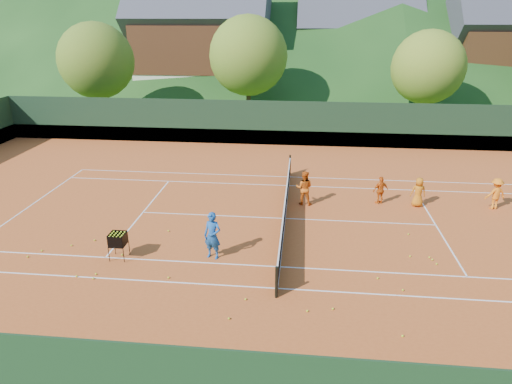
# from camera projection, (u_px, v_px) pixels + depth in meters

# --- Properties ---
(ground) EXTENTS (400.00, 400.00, 0.00)m
(ground) POSITION_uv_depth(u_px,v_px,m) (285.00, 219.00, 19.95)
(ground) COLOR #31551A
(ground) RESTS_ON ground
(clay_court) EXTENTS (40.00, 24.00, 0.02)m
(clay_court) POSITION_uv_depth(u_px,v_px,m) (285.00, 219.00, 19.94)
(clay_court) COLOR #B74E1D
(clay_court) RESTS_ON ground
(coach) EXTENTS (0.73, 0.58, 1.78)m
(coach) POSITION_uv_depth(u_px,v_px,m) (212.00, 236.00, 16.44)
(coach) COLOR #17509B
(coach) RESTS_ON clay_court
(student_a) EXTENTS (0.85, 0.69, 1.62)m
(student_a) POSITION_uv_depth(u_px,v_px,m) (304.00, 188.00, 21.17)
(student_a) COLOR #D65C13
(student_a) RESTS_ON clay_court
(student_b) EXTENTS (0.85, 0.62, 1.33)m
(student_b) POSITION_uv_depth(u_px,v_px,m) (381.00, 190.00, 21.29)
(student_b) COLOR #D55D12
(student_b) RESTS_ON clay_court
(student_c) EXTENTS (0.69, 0.45, 1.39)m
(student_c) POSITION_uv_depth(u_px,v_px,m) (418.00, 192.00, 20.98)
(student_c) COLOR #CA6D11
(student_c) RESTS_ON clay_court
(student_d) EXTENTS (1.05, 0.77, 1.46)m
(student_d) POSITION_uv_depth(u_px,v_px,m) (496.00, 194.00, 20.70)
(student_d) COLOR orange
(student_d) RESTS_ON clay_court
(tennis_ball_0) EXTENTS (0.07, 0.07, 0.07)m
(tennis_ball_0) POSITION_uv_depth(u_px,v_px,m) (122.00, 255.00, 16.88)
(tennis_ball_0) COLOR #BADB24
(tennis_ball_0) RESTS_ON clay_court
(tennis_ball_1) EXTENTS (0.07, 0.07, 0.07)m
(tennis_ball_1) POSITION_uv_depth(u_px,v_px,m) (432.00, 260.00, 16.54)
(tennis_ball_1) COLOR #BADB24
(tennis_ball_1) RESTS_ON clay_court
(tennis_ball_2) EXTENTS (0.07, 0.07, 0.07)m
(tennis_ball_2) POSITION_uv_depth(u_px,v_px,m) (307.00, 311.00, 13.68)
(tennis_ball_2) COLOR #BADB24
(tennis_ball_2) RESTS_ON clay_court
(tennis_ball_3) EXTENTS (0.07, 0.07, 0.07)m
(tennis_ball_3) POSITION_uv_depth(u_px,v_px,m) (410.00, 256.00, 16.77)
(tennis_ball_3) COLOR #BADB24
(tennis_ball_3) RESTS_ON clay_court
(tennis_ball_4) EXTENTS (0.07, 0.07, 0.07)m
(tennis_ball_4) POSITION_uv_depth(u_px,v_px,m) (76.00, 276.00, 15.49)
(tennis_ball_4) COLOR #BADB24
(tennis_ball_4) RESTS_ON clay_court
(tennis_ball_5) EXTENTS (0.07, 0.07, 0.07)m
(tennis_ball_5) POSITION_uv_depth(u_px,v_px,m) (229.00, 319.00, 13.34)
(tennis_ball_5) COLOR #BADB24
(tennis_ball_5) RESTS_ON clay_court
(tennis_ball_6) EXTENTS (0.07, 0.07, 0.07)m
(tennis_ball_6) POSITION_uv_depth(u_px,v_px,m) (437.00, 264.00, 16.25)
(tennis_ball_6) COLOR #BADB24
(tennis_ball_6) RESTS_ON clay_court
(tennis_ball_7) EXTENTS (0.07, 0.07, 0.07)m
(tennis_ball_7) POSITION_uv_depth(u_px,v_px,m) (403.00, 336.00, 12.62)
(tennis_ball_7) COLOR #BADB24
(tennis_ball_7) RESTS_ON clay_court
(tennis_ball_8) EXTENTS (0.07, 0.07, 0.07)m
(tennis_ball_8) POSITION_uv_depth(u_px,v_px,m) (333.00, 309.00, 13.78)
(tennis_ball_8) COLOR #BADB24
(tennis_ball_8) RESTS_ON clay_court
(tennis_ball_9) EXTENTS (0.07, 0.07, 0.07)m
(tennis_ball_9) POSITION_uv_depth(u_px,v_px,m) (28.00, 257.00, 16.74)
(tennis_ball_9) COLOR #BADB24
(tennis_ball_9) RESTS_ON clay_court
(tennis_ball_10) EXTENTS (0.07, 0.07, 0.07)m
(tennis_ball_10) POSITION_uv_depth(u_px,v_px,m) (96.00, 274.00, 15.62)
(tennis_ball_10) COLOR #BADB24
(tennis_ball_10) RESTS_ON clay_court
(tennis_ball_11) EXTENTS (0.07, 0.07, 0.07)m
(tennis_ball_11) POSITION_uv_depth(u_px,v_px,m) (93.00, 278.00, 15.37)
(tennis_ball_11) COLOR #BADB24
(tennis_ball_11) RESTS_ON clay_court
(tennis_ball_13) EXTENTS (0.07, 0.07, 0.07)m
(tennis_ball_13) POSITION_uv_depth(u_px,v_px,m) (408.00, 234.00, 18.44)
(tennis_ball_13) COLOR #BADB24
(tennis_ball_13) RESTS_ON clay_court
(tennis_ball_14) EXTENTS (0.07, 0.07, 0.07)m
(tennis_ball_14) POSITION_uv_depth(u_px,v_px,m) (95.00, 240.00, 17.96)
(tennis_ball_14) COLOR #BADB24
(tennis_ball_14) RESTS_ON clay_court
(tennis_ball_15) EXTENTS (0.07, 0.07, 0.07)m
(tennis_ball_15) POSITION_uv_depth(u_px,v_px,m) (36.00, 344.00, 12.32)
(tennis_ball_15) COLOR #BADB24
(tennis_ball_15) RESTS_ON clay_court
(tennis_ball_16) EXTENTS (0.07, 0.07, 0.07)m
(tennis_ball_16) POSITION_uv_depth(u_px,v_px,m) (59.00, 345.00, 12.29)
(tennis_ball_16) COLOR #BADB24
(tennis_ball_16) RESTS_ON clay_court
(tennis_ball_17) EXTENTS (0.07, 0.07, 0.07)m
(tennis_ball_17) POSITION_uv_depth(u_px,v_px,m) (168.00, 231.00, 18.73)
(tennis_ball_17) COLOR #BADB24
(tennis_ball_17) RESTS_ON clay_court
(tennis_ball_18) EXTENTS (0.07, 0.07, 0.07)m
(tennis_ball_18) POSITION_uv_depth(u_px,v_px,m) (169.00, 278.00, 15.41)
(tennis_ball_18) COLOR #BADB24
(tennis_ball_18) RESTS_ON clay_court
(tennis_ball_19) EXTENTS (0.07, 0.07, 0.07)m
(tennis_ball_19) POSITION_uv_depth(u_px,v_px,m) (42.00, 251.00, 17.16)
(tennis_ball_19) COLOR #BADB24
(tennis_ball_19) RESTS_ON clay_court
(tennis_ball_20) EXTENTS (0.07, 0.07, 0.07)m
(tennis_ball_20) POSITION_uv_depth(u_px,v_px,m) (429.00, 257.00, 16.69)
(tennis_ball_20) COLOR #BADB24
(tennis_ball_20) RESTS_ON clay_court
(tennis_ball_21) EXTENTS (0.07, 0.07, 0.07)m
(tennis_ball_21) POSITION_uv_depth(u_px,v_px,m) (71.00, 245.00, 17.55)
(tennis_ball_21) COLOR #BADB24
(tennis_ball_21) RESTS_ON clay_court
(tennis_ball_22) EXTENTS (0.07, 0.07, 0.07)m
(tennis_ball_22) POSITION_uv_depth(u_px,v_px,m) (403.00, 290.00, 14.71)
(tennis_ball_22) COLOR #BADB24
(tennis_ball_22) RESTS_ON clay_court
(tennis_ball_23) EXTENTS (0.07, 0.07, 0.07)m
(tennis_ball_23) POSITION_uv_depth(u_px,v_px,m) (246.00, 299.00, 14.24)
(tennis_ball_23) COLOR #BADB24
(tennis_ball_23) RESTS_ON clay_court
(tennis_ball_24) EXTENTS (0.07, 0.07, 0.07)m
(tennis_ball_24) POSITION_uv_depth(u_px,v_px,m) (378.00, 278.00, 15.37)
(tennis_ball_24) COLOR #BADB24
(tennis_ball_24) RESTS_ON clay_court
(court_lines) EXTENTS (23.83, 11.03, 0.00)m
(court_lines) POSITION_uv_depth(u_px,v_px,m) (285.00, 218.00, 19.94)
(court_lines) COLOR silver
(court_lines) RESTS_ON clay_court
(tennis_net) EXTENTS (0.10, 12.07, 1.10)m
(tennis_net) POSITION_uv_depth(u_px,v_px,m) (285.00, 208.00, 19.76)
(tennis_net) COLOR black
(tennis_net) RESTS_ON clay_court
(perimeter_fence) EXTENTS (40.40, 24.24, 3.00)m
(perimeter_fence) POSITION_uv_depth(u_px,v_px,m) (285.00, 192.00, 19.49)
(perimeter_fence) COLOR black
(perimeter_fence) RESTS_ON clay_court
(ball_hopper) EXTENTS (0.57, 0.57, 1.00)m
(ball_hopper) POSITION_uv_depth(u_px,v_px,m) (118.00, 240.00, 16.44)
(ball_hopper) COLOR black
(ball_hopper) RESTS_ON clay_court
(chalet_left) EXTENTS (13.80, 9.93, 12.92)m
(chalet_left) POSITION_uv_depth(u_px,v_px,m) (202.00, 42.00, 46.64)
(chalet_left) COLOR beige
(chalet_left) RESTS_ON ground
(chalet_mid) EXTENTS (12.65, 8.82, 11.45)m
(chalet_mid) POSITION_uv_depth(u_px,v_px,m) (356.00, 47.00, 49.03)
(chalet_mid) COLOR beige
(chalet_mid) RESTS_ON ground
(chalet_right) EXTENTS (11.50, 8.82, 11.91)m
(chalet_right) POSITION_uv_depth(u_px,v_px,m) (508.00, 48.00, 43.88)
(chalet_right) COLOR beige
(chalet_right) RESTS_ON ground
(tree_a) EXTENTS (6.00, 6.00, 7.88)m
(tree_a) POSITION_uv_depth(u_px,v_px,m) (96.00, 61.00, 36.39)
(tree_a) COLOR #3E2618
(tree_a) RESTS_ON ground
(tree_b) EXTENTS (6.40, 6.40, 8.40)m
(tree_b) POSITION_uv_depth(u_px,v_px,m) (248.00, 56.00, 36.96)
(tree_b) COLOR #3D2718
(tree_b) RESTS_ON ground
(tree_c) EXTENTS (5.60, 5.60, 7.35)m
(tree_c) POSITION_uv_depth(u_px,v_px,m) (428.00, 67.00, 34.92)
(tree_c) COLOR #402919
(tree_c) RESTS_ON ground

